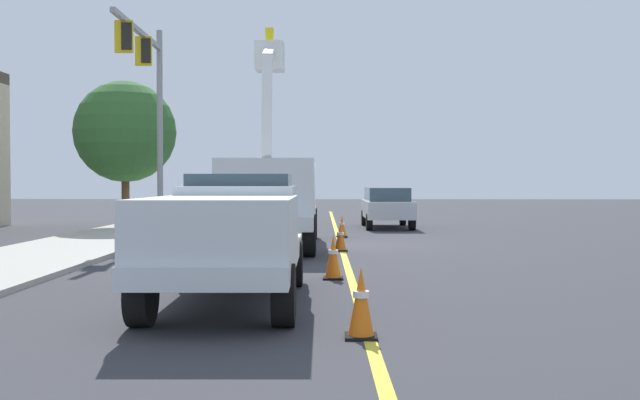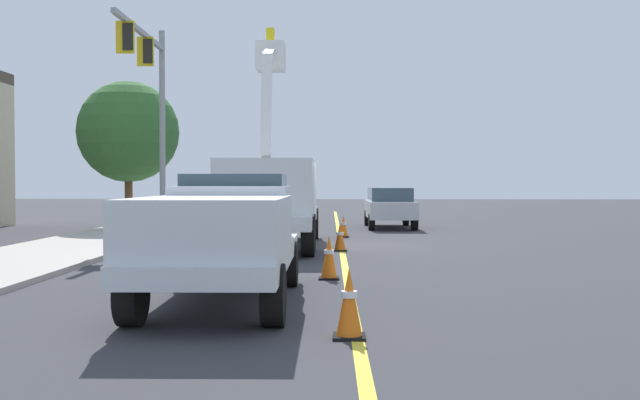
% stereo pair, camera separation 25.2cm
% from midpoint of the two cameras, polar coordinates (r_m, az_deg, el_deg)
% --- Properties ---
extents(ground, '(120.00, 120.00, 0.00)m').
position_cam_midpoint_polar(ground, '(21.82, 1.33, -3.62)').
color(ground, '#38383D').
extents(sidewalk_far_side, '(60.08, 5.30, 0.12)m').
position_cam_midpoint_polar(sidewalk_far_side, '(22.98, -18.31, -3.29)').
color(sidewalk_far_side, '#B2ADA3').
rests_on(sidewalk_far_side, ground).
extents(lane_centre_stripe, '(49.98, 1.58, 0.01)m').
position_cam_midpoint_polar(lane_centre_stripe, '(21.82, 1.33, -3.61)').
color(lane_centre_stripe, yellow).
rests_on(lane_centre_stripe, ground).
extents(utility_bucket_truck, '(8.27, 2.78, 6.87)m').
position_cam_midpoint_polar(utility_bucket_truck, '(21.44, -4.10, 0.60)').
color(utility_bucket_truck, silver).
rests_on(utility_bucket_truck, ground).
extents(service_pickup_truck, '(5.66, 2.32, 2.06)m').
position_cam_midpoint_polar(service_pickup_truck, '(11.37, -7.83, -2.61)').
color(service_pickup_truck, silver).
rests_on(service_pickup_truck, ground).
extents(passing_minivan, '(4.85, 2.06, 1.69)m').
position_cam_midpoint_polar(passing_minivan, '(30.29, 5.11, -0.37)').
color(passing_minivan, silver).
rests_on(passing_minivan, ground).
extents(traffic_cone_leading, '(0.40, 0.40, 0.88)m').
position_cam_midpoint_polar(traffic_cone_leading, '(8.87, 2.47, -8.21)').
color(traffic_cone_leading, black).
rests_on(traffic_cone_leading, ground).
extents(traffic_cone_mid_front, '(0.40, 0.40, 0.88)m').
position_cam_midpoint_polar(traffic_cone_mid_front, '(14.16, 0.54, -4.59)').
color(traffic_cone_mid_front, black).
rests_on(traffic_cone_mid_front, ground).
extents(traffic_cone_mid_rear, '(0.40, 0.40, 0.79)m').
position_cam_midpoint_polar(traffic_cone_mid_rear, '(19.90, 1.28, -2.99)').
color(traffic_cone_mid_rear, black).
rests_on(traffic_cone_mid_rear, ground).
extents(traffic_cone_trailing, '(0.40, 0.40, 0.75)m').
position_cam_midpoint_polar(traffic_cone_trailing, '(25.04, 1.48, -2.13)').
color(traffic_cone_trailing, black).
rests_on(traffic_cone_trailing, ground).
extents(traffic_signal_mast, '(6.19, 0.63, 7.65)m').
position_cam_midpoint_polar(traffic_signal_mast, '(26.31, -13.76, 8.74)').
color(traffic_signal_mast, gray).
rests_on(traffic_signal_mast, ground).
extents(street_tree_right, '(4.14, 4.14, 6.06)m').
position_cam_midpoint_polar(street_tree_right, '(30.45, -15.50, 5.26)').
color(street_tree_right, brown).
rests_on(street_tree_right, ground).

